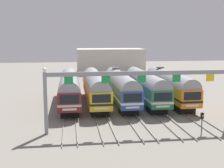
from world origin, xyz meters
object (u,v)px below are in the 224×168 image
object	(u,v)px
commuter_train_yellow	(95,87)
catenary_gantry	(142,83)
yard_signal_mast	(202,119)
commuter_train_orange	(169,85)
commuter_train_green	(145,86)
commuter_train_blue	(121,86)
commuter_train_maroon	(69,87)

from	to	relation	value
commuter_train_yellow	catenary_gantry	bearing A→B (deg)	-74.09
commuter_train_yellow	yard_signal_mast	xyz separation A→B (m)	(9.62, -16.09, -0.99)
commuter_train_orange	commuter_train_green	bearing A→B (deg)	-179.94
catenary_gantry	yard_signal_mast	size ratio (longest dim) A/B	8.52
commuter_train_yellow	commuter_train_blue	world-z (taller)	commuter_train_blue
commuter_train_yellow	yard_signal_mast	world-z (taller)	commuter_train_yellow
commuter_train_yellow	catenary_gantry	xyz separation A→B (m)	(3.85, -13.49, 2.53)
commuter_train_yellow	commuter_train_green	bearing A→B (deg)	0.00
commuter_train_blue	commuter_train_orange	distance (m)	7.69
commuter_train_yellow	commuter_train_green	xyz separation A→B (m)	(7.69, 0.00, 0.00)
commuter_train_maroon	commuter_train_yellow	size ratio (longest dim) A/B	1.00
commuter_train_maroon	commuter_train_green	xyz separation A→B (m)	(11.54, 0.00, 0.00)
commuter_train_maroon	yard_signal_mast	size ratio (longest dim) A/B	7.46
catenary_gantry	commuter_train_maroon	bearing A→B (deg)	119.68
commuter_train_orange	catenary_gantry	xyz separation A→B (m)	(-7.69, -13.50, 2.53)
commuter_train_orange	yard_signal_mast	xyz separation A→B (m)	(-1.92, -16.10, -0.99)
commuter_train_orange	commuter_train_maroon	bearing A→B (deg)	-179.98
commuter_train_green	yard_signal_mast	bearing A→B (deg)	-83.19
commuter_train_yellow	commuter_train_orange	distance (m)	11.54
commuter_train_green	commuter_train_blue	bearing A→B (deg)	179.94
commuter_train_blue	catenary_gantry	world-z (taller)	catenary_gantry
commuter_train_blue	commuter_train_green	world-z (taller)	commuter_train_blue
catenary_gantry	commuter_train_blue	bearing A→B (deg)	90.00
commuter_train_green	commuter_train_yellow	bearing A→B (deg)	180.00
commuter_train_yellow	commuter_train_orange	size ratio (longest dim) A/B	1.00
commuter_train_yellow	commuter_train_orange	world-z (taller)	commuter_train_orange
commuter_train_blue	commuter_train_orange	xyz separation A→B (m)	(7.69, 0.00, 0.00)
commuter_train_orange	yard_signal_mast	world-z (taller)	commuter_train_orange
commuter_train_maroon	commuter_train_green	world-z (taller)	same
commuter_train_maroon	commuter_train_green	distance (m)	11.54
commuter_train_yellow	commuter_train_maroon	bearing A→B (deg)	180.00
catenary_gantry	yard_signal_mast	distance (m)	7.24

